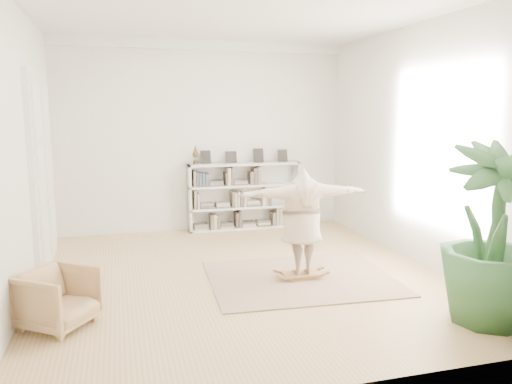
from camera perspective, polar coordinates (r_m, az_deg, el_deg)
floor at (r=7.13m, az=-1.61°, el=-9.57°), size 6.00×6.00×0.00m
room_shell at (r=9.70m, az=-6.08°, el=16.37°), size 6.00×6.00×6.00m
doors at (r=7.98m, az=-23.27°, el=2.02°), size 0.09×1.78×2.92m
bookshelf at (r=9.80m, az=-1.38°, el=-0.53°), size 2.20×0.35×1.64m
armchair at (r=5.85m, az=-21.70°, el=-11.25°), size 0.96×0.96×0.63m
rug at (r=7.03m, az=5.16°, el=-9.79°), size 2.61×2.14×0.02m
rocker_board at (r=7.01m, az=5.16°, el=-9.34°), size 0.52×0.33×0.11m
person at (r=6.80m, az=5.26°, el=-3.06°), size 1.81×0.58×1.45m
houseplant at (r=5.96m, az=25.44°, el=-4.34°), size 1.16×1.16×1.98m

